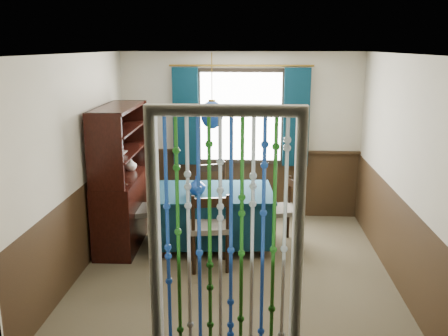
# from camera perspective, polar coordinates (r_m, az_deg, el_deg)

# --- Properties ---
(floor) EXTENTS (4.00, 4.00, 0.00)m
(floor) POSITION_cam_1_polar(r_m,az_deg,el_deg) (6.03, 1.27, -11.53)
(floor) COLOR brown
(floor) RESTS_ON ground
(ceiling) EXTENTS (4.00, 4.00, 0.00)m
(ceiling) POSITION_cam_1_polar(r_m,az_deg,el_deg) (5.45, 1.41, 12.95)
(ceiling) COLOR silver
(ceiling) RESTS_ON ground
(wall_back) EXTENTS (3.60, 0.00, 3.60)m
(wall_back) POSITION_cam_1_polar(r_m,az_deg,el_deg) (7.57, 1.92, 3.69)
(wall_back) COLOR beige
(wall_back) RESTS_ON ground
(wall_front) EXTENTS (3.60, 0.00, 3.60)m
(wall_front) POSITION_cam_1_polar(r_m,az_deg,el_deg) (3.70, 0.13, -7.30)
(wall_front) COLOR beige
(wall_front) RESTS_ON ground
(wall_left) EXTENTS (0.00, 4.00, 4.00)m
(wall_left) POSITION_cam_1_polar(r_m,az_deg,el_deg) (5.96, -16.24, 0.33)
(wall_left) COLOR beige
(wall_left) RESTS_ON ground
(wall_right) EXTENTS (0.00, 4.00, 4.00)m
(wall_right) POSITION_cam_1_polar(r_m,az_deg,el_deg) (5.83, 19.30, -0.18)
(wall_right) COLOR beige
(wall_right) RESTS_ON ground
(wainscot_back) EXTENTS (3.60, 0.00, 3.60)m
(wainscot_back) POSITION_cam_1_polar(r_m,az_deg,el_deg) (7.72, 1.87, -1.82)
(wainscot_back) COLOR #352414
(wainscot_back) RESTS_ON ground
(wainscot_front) EXTENTS (3.60, 0.00, 3.60)m
(wainscot_front) POSITION_cam_1_polar(r_m,az_deg,el_deg) (4.05, 0.14, -17.17)
(wainscot_front) COLOR #352414
(wainscot_front) RESTS_ON ground
(wainscot_left) EXTENTS (0.00, 4.00, 4.00)m
(wainscot_left) POSITION_cam_1_polar(r_m,az_deg,el_deg) (6.16, -15.64, -6.47)
(wainscot_left) COLOR #352414
(wainscot_left) RESTS_ON ground
(wainscot_right) EXTENTS (0.00, 4.00, 4.00)m
(wainscot_right) POSITION_cam_1_polar(r_m,az_deg,el_deg) (6.04, 18.59, -7.09)
(wainscot_right) COLOR #352414
(wainscot_right) RESTS_ON ground
(window) EXTENTS (1.32, 0.12, 1.42)m
(window) POSITION_cam_1_polar(r_m,az_deg,el_deg) (7.47, 1.93, 5.88)
(window) COLOR black
(window) RESTS_ON wall_back
(doorway) EXTENTS (1.16, 0.12, 2.18)m
(doorway) POSITION_cam_1_polar(r_m,az_deg,el_deg) (3.84, 0.18, -9.77)
(doorway) COLOR silver
(doorway) RESTS_ON ground
(dining_table) EXTENTS (1.64, 1.20, 0.75)m
(dining_table) POSITION_cam_1_polar(r_m,az_deg,el_deg) (6.57, -1.31, -5.27)
(dining_table) COLOR #0A2533
(dining_table) RESTS_ON floor
(chair_near) EXTENTS (0.54, 0.52, 0.95)m
(chair_near) POSITION_cam_1_polar(r_m,az_deg,el_deg) (5.89, -1.68, -6.85)
(chair_near) COLOR black
(chair_near) RESTS_ON floor
(chair_far) EXTENTS (0.58, 0.57, 0.93)m
(chair_far) POSITION_cam_1_polar(r_m,az_deg,el_deg) (7.23, -1.08, -2.97)
(chair_far) COLOR black
(chair_far) RESTS_ON floor
(chair_left) EXTENTS (0.57, 0.59, 0.93)m
(chair_left) POSITION_cam_1_polar(r_m,az_deg,el_deg) (6.60, -9.84, -4.87)
(chair_left) COLOR black
(chair_left) RESTS_ON floor
(chair_right) EXTENTS (0.53, 0.55, 0.88)m
(chair_right) POSITION_cam_1_polar(r_m,az_deg,el_deg) (6.66, 6.86, -4.79)
(chair_right) COLOR black
(chair_right) RESTS_ON floor
(sideboard) EXTENTS (0.52, 1.42, 1.84)m
(sideboard) POSITION_cam_1_polar(r_m,az_deg,el_deg) (6.75, -11.61, -3.29)
(sideboard) COLOR black
(sideboard) RESTS_ON floor
(pendant_lamp) EXTENTS (0.28, 0.28, 0.93)m
(pendant_lamp) POSITION_cam_1_polar(r_m,az_deg,el_deg) (6.26, -1.37, 6.13)
(pendant_lamp) COLOR olive
(pendant_lamp) RESTS_ON ceiling
(vase_table) EXTENTS (0.21, 0.21, 0.21)m
(vase_table) POSITION_cam_1_polar(r_m,az_deg,el_deg) (6.33, -3.12, -2.05)
(vase_table) COLOR navy
(vase_table) RESTS_ON dining_table
(bowl_shelf) EXTENTS (0.27, 0.27, 0.05)m
(bowl_shelf) POSITION_cam_1_polar(r_m,az_deg,el_deg) (6.34, -11.93, 1.69)
(bowl_shelf) COLOR beige
(bowl_shelf) RESTS_ON sideboard
(vase_sideboard) EXTENTS (0.22, 0.22, 0.19)m
(vase_sideboard) POSITION_cam_1_polar(r_m,az_deg,el_deg) (6.93, -10.61, 0.49)
(vase_sideboard) COLOR beige
(vase_sideboard) RESTS_ON sideboard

